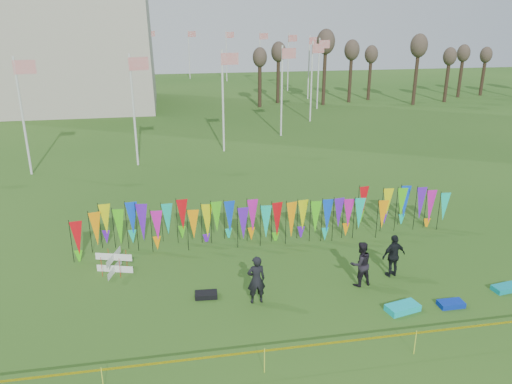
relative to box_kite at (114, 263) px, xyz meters
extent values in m
plane|color=#224A14|center=(7.09, -4.47, -0.46)|extent=(160.00, 160.00, 0.00)
cylinder|color=silver|center=(21.09, 43.53, 3.54)|extent=(0.16, 0.16, 8.00)
plane|color=red|center=(21.69, 43.53, 6.84)|extent=(1.40, 0.00, 1.40)
cylinder|color=silver|center=(20.14, 50.78, 3.54)|extent=(0.16, 0.16, 8.00)
plane|color=red|center=(20.74, 50.78, 6.84)|extent=(1.40, 0.00, 1.40)
cylinder|color=silver|center=(17.34, 57.53, 3.54)|extent=(0.16, 0.16, 8.00)
plane|color=red|center=(17.94, 57.53, 6.84)|extent=(1.40, 0.00, 1.40)
cylinder|color=silver|center=(12.89, 63.33, 3.54)|extent=(0.16, 0.16, 8.00)
plane|color=red|center=(13.49, 63.33, 6.84)|extent=(1.40, 0.00, 1.40)
cylinder|color=silver|center=(7.09, 67.78, 3.54)|extent=(0.16, 0.16, 8.00)
plane|color=red|center=(7.69, 67.78, 6.84)|extent=(1.40, 0.00, 1.40)
cylinder|color=silver|center=(0.34, 70.58, 3.54)|extent=(0.16, 0.16, 8.00)
plane|color=red|center=(0.94, 70.58, 6.84)|extent=(1.40, 0.00, 1.40)
cylinder|color=silver|center=(-6.91, 71.53, 3.54)|extent=(0.16, 0.16, 8.00)
plane|color=red|center=(-6.31, 71.53, 6.84)|extent=(1.40, 0.00, 1.40)
cylinder|color=silver|center=(-14.15, 70.58, 3.54)|extent=(0.16, 0.16, 8.00)
plane|color=red|center=(-13.55, 70.58, 6.84)|extent=(1.40, 0.00, 1.40)
cylinder|color=silver|center=(-20.91, 67.78, 3.54)|extent=(0.16, 0.16, 8.00)
plane|color=red|center=(-20.31, 67.78, 6.84)|extent=(1.40, 0.00, 1.40)
cylinder|color=silver|center=(-6.91, 15.53, 3.54)|extent=(0.16, 0.16, 8.00)
plane|color=red|center=(-6.31, 15.53, 6.84)|extent=(1.40, 0.00, 1.40)
cylinder|color=silver|center=(0.34, 16.48, 3.54)|extent=(0.16, 0.16, 8.00)
plane|color=red|center=(0.94, 16.48, 6.84)|extent=(1.40, 0.00, 1.40)
cylinder|color=silver|center=(7.09, 19.28, 3.54)|extent=(0.16, 0.16, 8.00)
plane|color=red|center=(7.69, 19.28, 6.84)|extent=(1.40, 0.00, 1.40)
cylinder|color=silver|center=(12.89, 23.73, 3.54)|extent=(0.16, 0.16, 8.00)
plane|color=red|center=(13.49, 23.73, 6.84)|extent=(1.40, 0.00, 1.40)
cylinder|color=silver|center=(17.34, 29.53, 3.54)|extent=(0.16, 0.16, 8.00)
plane|color=red|center=(17.94, 29.53, 6.84)|extent=(1.40, 0.00, 1.40)
cylinder|color=silver|center=(20.14, 36.28, 3.54)|extent=(0.16, 0.16, 8.00)
plane|color=red|center=(20.74, 36.28, 6.84)|extent=(1.40, 0.00, 1.40)
cylinder|color=black|center=(-1.91, 2.04, 0.64)|extent=(0.03, 0.03, 2.20)
cone|color=red|center=(-1.63, 2.04, 0.86)|extent=(0.64, 0.64, 1.60)
cylinder|color=black|center=(-1.32, 2.04, 0.64)|extent=(0.03, 0.03, 2.20)
cone|color=orange|center=(-1.04, 2.04, 0.86)|extent=(0.64, 0.64, 1.60)
cylinder|color=black|center=(-0.74, 2.04, 0.64)|extent=(0.03, 0.03, 2.20)
cone|color=#D1D40A|center=(-0.46, 2.04, 0.86)|extent=(0.64, 0.64, 1.60)
cylinder|color=black|center=(-0.16, 2.04, 0.64)|extent=(0.03, 0.03, 2.20)
cone|color=#43C416|center=(0.12, 2.04, 0.86)|extent=(0.64, 0.64, 1.60)
cylinder|color=black|center=(0.42, 2.04, 0.64)|extent=(0.03, 0.03, 2.20)
cone|color=blue|center=(0.70, 2.04, 0.86)|extent=(0.64, 0.64, 1.60)
cylinder|color=black|center=(1.00, 2.04, 0.64)|extent=(0.03, 0.03, 2.20)
cone|color=#5A16C3|center=(1.28, 2.04, 0.86)|extent=(0.64, 0.64, 1.60)
cylinder|color=black|center=(1.58, 2.04, 0.64)|extent=(0.03, 0.03, 2.20)
cone|color=#C6169E|center=(1.86, 2.04, 0.86)|extent=(0.64, 0.64, 1.60)
cylinder|color=black|center=(2.16, 2.04, 0.64)|extent=(0.03, 0.03, 2.20)
cone|color=#0CC2A0|center=(2.44, 2.04, 0.86)|extent=(0.64, 0.64, 1.60)
cylinder|color=black|center=(2.74, 2.04, 0.64)|extent=(0.03, 0.03, 2.20)
cone|color=red|center=(3.02, 2.04, 0.86)|extent=(0.64, 0.64, 1.60)
cylinder|color=black|center=(3.32, 2.04, 0.64)|extent=(0.03, 0.03, 2.20)
cone|color=orange|center=(3.60, 2.04, 0.86)|extent=(0.64, 0.64, 1.60)
cylinder|color=black|center=(3.90, 2.04, 0.64)|extent=(0.03, 0.03, 2.20)
cone|color=#D1D40A|center=(4.18, 2.04, 0.86)|extent=(0.64, 0.64, 1.60)
cylinder|color=black|center=(4.48, 2.04, 0.64)|extent=(0.03, 0.03, 2.20)
cone|color=#43C416|center=(4.76, 2.04, 0.86)|extent=(0.64, 0.64, 1.60)
cylinder|color=black|center=(5.06, 2.04, 0.64)|extent=(0.03, 0.03, 2.20)
cone|color=blue|center=(5.34, 2.04, 0.86)|extent=(0.64, 0.64, 1.60)
cylinder|color=black|center=(5.64, 2.04, 0.64)|extent=(0.03, 0.03, 2.20)
cone|color=#5A16C3|center=(5.92, 2.04, 0.86)|extent=(0.64, 0.64, 1.60)
cylinder|color=black|center=(6.22, 2.04, 0.64)|extent=(0.03, 0.03, 2.20)
cone|color=#C6169E|center=(6.50, 2.04, 0.86)|extent=(0.64, 0.64, 1.60)
cylinder|color=black|center=(6.80, 2.04, 0.64)|extent=(0.03, 0.03, 2.20)
cone|color=#0CC2A0|center=(7.08, 2.04, 0.86)|extent=(0.64, 0.64, 1.60)
cylinder|color=black|center=(7.38, 2.04, 0.64)|extent=(0.03, 0.03, 2.20)
cone|color=red|center=(7.66, 2.04, 0.86)|extent=(0.64, 0.64, 1.60)
cylinder|color=black|center=(7.97, 2.04, 0.64)|extent=(0.03, 0.03, 2.20)
cone|color=orange|center=(8.25, 2.04, 0.86)|extent=(0.64, 0.64, 1.60)
cylinder|color=black|center=(8.55, 2.04, 0.64)|extent=(0.03, 0.03, 2.20)
cone|color=#D1D40A|center=(8.83, 2.04, 0.86)|extent=(0.64, 0.64, 1.60)
cylinder|color=black|center=(9.13, 2.04, 0.64)|extent=(0.03, 0.03, 2.20)
cone|color=#43C416|center=(9.41, 2.04, 0.86)|extent=(0.64, 0.64, 1.60)
cylinder|color=black|center=(9.71, 2.04, 0.64)|extent=(0.03, 0.03, 2.20)
cone|color=blue|center=(9.99, 2.04, 0.86)|extent=(0.64, 0.64, 1.60)
cylinder|color=black|center=(10.29, 2.04, 0.64)|extent=(0.03, 0.03, 2.20)
cone|color=#5A16C3|center=(10.57, 2.04, 0.86)|extent=(0.64, 0.64, 1.60)
cylinder|color=black|center=(10.87, 2.04, 0.64)|extent=(0.03, 0.03, 2.20)
cone|color=#C6169E|center=(11.15, 2.04, 0.86)|extent=(0.64, 0.64, 1.60)
cylinder|color=black|center=(11.45, 2.04, 0.64)|extent=(0.03, 0.03, 2.20)
cone|color=#0CC2A0|center=(11.73, 2.04, 0.86)|extent=(0.64, 0.64, 1.60)
cylinder|color=black|center=(12.03, 2.04, 0.64)|extent=(0.03, 0.03, 2.20)
cone|color=red|center=(12.31, 2.04, 0.86)|extent=(0.64, 0.64, 1.60)
cylinder|color=black|center=(12.61, 2.04, 0.64)|extent=(0.03, 0.03, 2.20)
cone|color=orange|center=(12.89, 2.04, 0.86)|extent=(0.64, 0.64, 1.60)
cylinder|color=black|center=(13.19, 2.04, 0.64)|extent=(0.03, 0.03, 2.20)
cone|color=#D1D40A|center=(13.47, 2.04, 0.86)|extent=(0.64, 0.64, 1.60)
cylinder|color=black|center=(13.77, 2.04, 0.64)|extent=(0.03, 0.03, 2.20)
cone|color=#43C416|center=(14.05, 2.04, 0.86)|extent=(0.64, 0.64, 1.60)
cylinder|color=black|center=(14.35, 2.04, 0.64)|extent=(0.03, 0.03, 2.20)
cone|color=blue|center=(14.63, 2.04, 0.86)|extent=(0.64, 0.64, 1.60)
cylinder|color=black|center=(14.93, 2.04, 0.64)|extent=(0.03, 0.03, 2.20)
cone|color=#5A16C3|center=(15.21, 2.04, 0.86)|extent=(0.64, 0.64, 1.60)
cylinder|color=black|center=(15.51, 2.04, 0.64)|extent=(0.03, 0.03, 2.20)
cone|color=#C6169E|center=(15.79, 2.04, 0.86)|extent=(0.64, 0.64, 1.60)
cylinder|color=black|center=(16.09, 2.04, 0.64)|extent=(0.03, 0.03, 2.20)
cone|color=#0CC2A0|center=(16.37, 2.04, 0.86)|extent=(0.64, 0.64, 1.60)
cube|color=#E1CF04|center=(7.09, -7.46, 0.36)|extent=(26.00, 0.01, 0.08)
cylinder|color=#EBF536|center=(0.09, -7.46, -0.01)|extent=(0.02, 0.02, 0.90)
cylinder|color=#EBF536|center=(5.09, -7.46, -0.01)|extent=(0.02, 0.02, 0.90)
cylinder|color=#EBF536|center=(10.09, -7.46, -0.01)|extent=(0.02, 0.02, 0.90)
cylinder|color=#35251A|center=(13.09, 39.53, 2.74)|extent=(0.44, 0.44, 6.40)
ellipsoid|color=#45382E|center=(13.09, 39.53, 6.10)|extent=(1.92, 1.92, 2.56)
cylinder|color=#35251A|center=(17.09, 39.53, 2.74)|extent=(0.44, 0.44, 6.40)
ellipsoid|color=#45382E|center=(17.09, 39.53, 6.10)|extent=(1.92, 1.92, 2.56)
cylinder|color=#35251A|center=(21.09, 39.53, 2.74)|extent=(0.44, 0.44, 6.40)
ellipsoid|color=#45382E|center=(21.09, 39.53, 6.10)|extent=(1.92, 1.92, 2.56)
cylinder|color=#35251A|center=(25.09, 39.53, 2.74)|extent=(0.44, 0.44, 6.40)
ellipsoid|color=#45382E|center=(25.09, 39.53, 6.10)|extent=(1.92, 1.92, 2.56)
cylinder|color=#35251A|center=(29.09, 39.53, 2.74)|extent=(0.44, 0.44, 6.40)
ellipsoid|color=#45382E|center=(29.09, 39.53, 6.10)|extent=(1.92, 1.92, 2.56)
cylinder|color=#35251A|center=(33.09, 39.53, 2.74)|extent=(0.44, 0.44, 6.40)
ellipsoid|color=#45382E|center=(33.09, 39.53, 6.10)|extent=(1.92, 1.92, 2.56)
cylinder|color=#35251A|center=(37.09, 39.53, 2.74)|extent=(0.44, 0.44, 6.40)
ellipsoid|color=#45382E|center=(37.09, 39.53, 6.10)|extent=(1.92, 1.92, 2.56)
cylinder|color=#35251A|center=(41.09, 39.53, 2.74)|extent=(0.44, 0.44, 6.40)
ellipsoid|color=#45382E|center=(41.09, 39.53, 6.10)|extent=(1.92, 1.92, 2.56)
cylinder|color=#35251A|center=(45.09, 39.53, 2.74)|extent=(0.44, 0.44, 6.40)
ellipsoid|color=#45382E|center=(45.09, 39.53, 6.10)|extent=(1.92, 1.92, 2.56)
cylinder|color=red|center=(-0.40, -0.40, 0.00)|extent=(0.02, 0.02, 0.92)
cylinder|color=red|center=(0.40, -0.40, 0.00)|extent=(0.02, 0.02, 0.92)
cylinder|color=red|center=(-0.40, 0.40, 0.00)|extent=(0.02, 0.02, 0.92)
cylinder|color=red|center=(0.40, 0.40, 0.00)|extent=(0.02, 0.02, 0.92)
imported|color=black|center=(5.61, -3.42, 0.53)|extent=(0.75, 0.57, 1.97)
imported|color=black|center=(10.05, -2.88, 0.51)|extent=(1.03, 0.74, 1.93)
imported|color=black|center=(11.71, -2.42, 0.49)|extent=(1.22, 0.85, 1.90)
cube|color=#0DC5CE|center=(10.95, -5.01, -0.33)|extent=(1.37, 0.89, 0.25)
cube|color=#0A2EB0|center=(12.92, -5.06, -0.36)|extent=(0.97, 0.51, 0.20)
cube|color=black|center=(3.72, -2.71, -0.36)|extent=(0.91, 0.57, 0.20)
cube|color=#0B95A4|center=(15.74, -4.38, -0.35)|extent=(1.16, 0.68, 0.21)
camera|label=1|loc=(2.57, -19.99, 10.17)|focal=35.00mm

